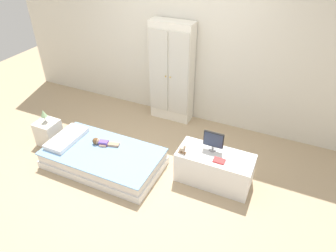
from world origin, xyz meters
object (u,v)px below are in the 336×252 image
at_px(bed, 104,158).
at_px(rocking_horse_toy, 183,149).
at_px(tv_monitor, 213,140).
at_px(tv_stand, 214,168).
at_px(doll, 101,142).
at_px(wardrobe, 172,73).
at_px(nightstand, 49,132).
at_px(table_lamp, 44,114).
at_px(book_red, 219,161).

relative_size(bed, rocking_horse_toy, 12.85).
xyz_separation_m(bed, tv_monitor, (1.44, 0.42, 0.48)).
bearing_deg(tv_stand, rocking_horse_toy, -160.43).
distance_m(doll, wardrobe, 1.61).
xyz_separation_m(nightstand, table_lamp, (0.00, 0.00, 0.34)).
distance_m(wardrobe, tv_stand, 1.79).
bearing_deg(table_lamp, wardrobe, 46.24).
relative_size(tv_monitor, rocking_horse_toy, 2.17).
bearing_deg(doll, table_lamp, -178.34).
bearing_deg(tv_monitor, tv_stand, -47.74).
relative_size(nightstand, tv_stand, 0.39).
height_order(table_lamp, rocking_horse_toy, table_lamp).
distance_m(doll, rocking_horse_toy, 1.24).
distance_m(nightstand, tv_monitor, 2.56).
relative_size(bed, nightstand, 4.25).
relative_size(bed, tv_stand, 1.68).
xyz_separation_m(nightstand, tv_monitor, (2.51, 0.33, 0.41)).
distance_m(bed, doll, 0.23).
bearing_deg(book_red, table_lamp, -176.68).
bearing_deg(tv_stand, tv_monitor, 132.26).
xyz_separation_m(doll, nightstand, (-0.96, -0.03, -0.10)).
bearing_deg(nightstand, bed, -5.08).
xyz_separation_m(bed, tv_stand, (1.50, 0.35, 0.10)).
distance_m(wardrobe, book_red, 1.85).
relative_size(doll, tv_monitor, 1.41).
bearing_deg(doll, bed, -48.87).
xyz_separation_m(bed, doll, (-0.11, 0.12, 0.17)).
distance_m(tv_stand, rocking_horse_toy, 0.50).
height_order(nightstand, tv_monitor, tv_monitor).
distance_m(nightstand, wardrobe, 2.15).
distance_m(bed, table_lamp, 1.15).
xyz_separation_m(table_lamp, book_red, (2.65, 0.15, -0.07)).
height_order(nightstand, book_red, book_red).
relative_size(table_lamp, tv_stand, 0.22).
distance_m(bed, tv_monitor, 1.57).
bearing_deg(tv_monitor, nightstand, -172.50).
distance_m(nightstand, tv_stand, 2.59).
bearing_deg(tv_stand, table_lamp, -174.37).
relative_size(doll, book_red, 2.68).
xyz_separation_m(doll, tv_stand, (1.61, 0.23, -0.07)).
xyz_separation_m(table_lamp, wardrobe, (1.42, 1.48, 0.31)).
bearing_deg(doll, tv_monitor, 11.06).
bearing_deg(book_red, tv_monitor, 128.80).
relative_size(bed, tv_monitor, 5.93).
bearing_deg(table_lamp, doll, 1.66).
xyz_separation_m(doll, table_lamp, (-0.96, -0.03, 0.23)).
bearing_deg(bed, doll, 131.13).
distance_m(table_lamp, tv_stand, 2.61).
xyz_separation_m(doll, tv_monitor, (1.54, 0.30, 0.31)).
bearing_deg(rocking_horse_toy, doll, -175.94).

